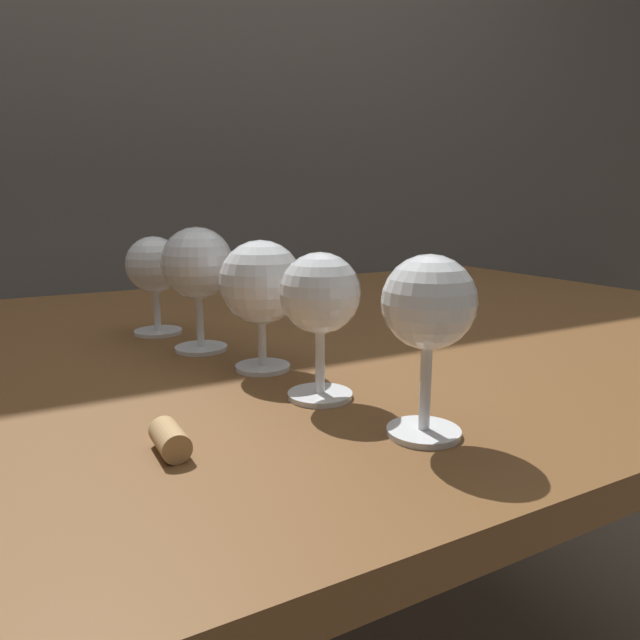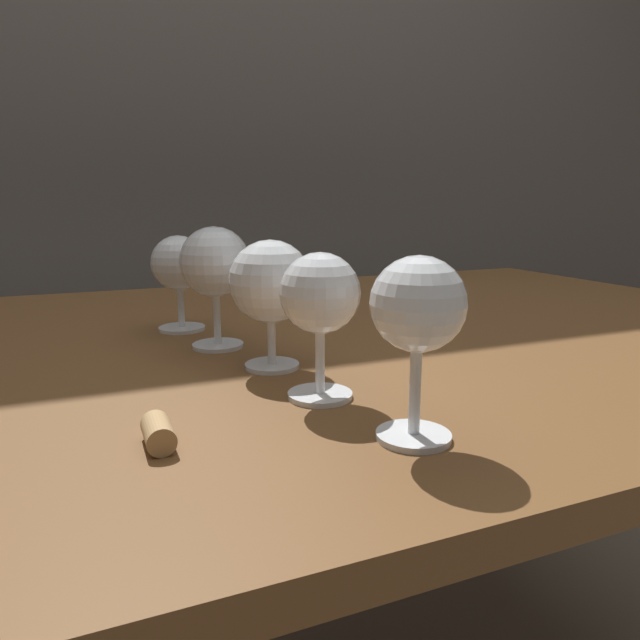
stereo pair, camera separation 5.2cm
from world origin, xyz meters
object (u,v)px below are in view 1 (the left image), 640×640
at_px(wine_glass_white, 429,307).
at_px(wine_glass_rose, 197,265).
at_px(wine_glass_cabernet, 154,268).
at_px(wine_glass_chardonnay, 320,298).
at_px(cork, 170,439).
at_px(wine_glass_amber, 261,285).

xyz_separation_m(wine_glass_white, wine_glass_rose, (-0.08, 0.34, 0.00)).
distance_m(wine_glass_white, wine_glass_cabernet, 0.46).
bearing_deg(wine_glass_chardonnay, cork, -160.69).
bearing_deg(wine_glass_white, wine_glass_cabernet, 102.62).
height_order(wine_glass_rose, cork, wine_glass_rose).
height_order(wine_glass_chardonnay, cork, wine_glass_chardonnay).
bearing_deg(wine_glass_amber, wine_glass_cabernet, 104.80).
distance_m(wine_glass_chardonnay, cork, 0.18).
xyz_separation_m(wine_glass_white, wine_glass_amber, (-0.04, 0.23, -0.01)).
bearing_deg(wine_glass_cabernet, wine_glass_rose, -77.64).
bearing_deg(cork, wine_glass_white, -18.54).
height_order(wine_glass_white, wine_glass_rose, wine_glass_rose).
xyz_separation_m(wine_glass_chardonnay, cork, (-0.15, -0.05, -0.08)).
height_order(wine_glass_chardonnay, wine_glass_rose, wine_glass_rose).
distance_m(wine_glass_chardonnay, wine_glass_rose, 0.23).
distance_m(wine_glass_white, wine_glass_rose, 0.35).
bearing_deg(wine_glass_cabernet, wine_glass_amber, -75.20).
relative_size(wine_glass_white, wine_glass_cabernet, 1.07).
bearing_deg(cork, wine_glass_cabernet, 78.13).
relative_size(wine_glass_white, wine_glass_rose, 0.95).
relative_size(wine_glass_chardonnay, wine_glass_rose, 0.91).
xyz_separation_m(wine_glass_chardonnay, wine_glass_cabernet, (-0.07, 0.34, -0.00)).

